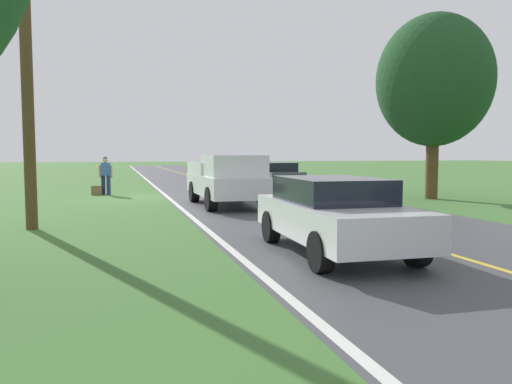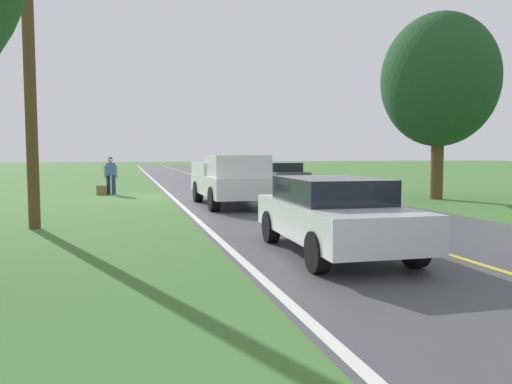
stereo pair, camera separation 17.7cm
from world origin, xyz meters
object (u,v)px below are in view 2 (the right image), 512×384
Objects in this scene: suitcase_carried at (102,190)px; tree_far_side_near at (439,80)px; pickup_truck_passing at (231,179)px; sedan_ahead_same_lane at (333,213)px; utility_pole_roadside at (29,45)px; hitchhiker_walking at (111,173)px; sedan_near_oncoming at (279,175)px.

tree_far_side_near reaches higher than suitcase_carried.
pickup_truck_passing is 1.22× the size of sedan_ahead_same_lane.
pickup_truck_passing is 9.58m from tree_far_side_near.
tree_far_side_near is 15.31m from utility_pole_roadside.
pickup_truck_passing is (-4.70, 6.29, 0.75)m from suitcase_carried.
suitcase_carried is (0.41, 0.11, -0.77)m from hitchhiker_walking.
pickup_truck_passing reaches higher than sedan_ahead_same_lane.
sedan_near_oncoming is at bearing -130.37° from utility_pole_roadside.
utility_pole_roadside is (10.17, 11.96, 3.74)m from sedan_near_oncoming.
sedan_near_oncoming is (4.44, -7.42, -4.08)m from tree_far_side_near.
suitcase_carried is 0.08× the size of pickup_truck_passing.
utility_pole_roadside reaches higher than sedan_ahead_same_lane.
utility_pole_roadside is at bearing 81.44° from hitchhiker_walking.
suitcase_carried is 9.18m from sedan_near_oncoming.
tree_far_side_near reaches higher than hitchhiker_walking.
tree_far_side_near is 1.69× the size of sedan_near_oncoming.
suitcase_carried is 15.77m from sedan_ahead_same_lane.
tree_far_side_near is 9.56m from sedan_near_oncoming.
sedan_ahead_same_lane is (4.20, 16.66, 0.00)m from sedan_near_oncoming.
sedan_ahead_same_lane is at bearing 13.43° from suitcase_carried.
suitcase_carried is at bearing -53.21° from pickup_truck_passing.
suitcase_carried is at bearing -72.21° from sedan_ahead_same_lane.
tree_far_side_near reaches higher than sedan_near_oncoming.
sedan_near_oncoming and sedan_ahead_same_lane have the same top height.
tree_far_side_near is at bearing 62.46° from suitcase_carried.
suitcase_carried is 7.89m from pickup_truck_passing.
sedan_ahead_same_lane is 0.49× the size of utility_pole_roadside.
pickup_truck_passing reaches higher than suitcase_carried.
sedan_ahead_same_lane is 8.47m from utility_pole_roadside.
hitchhiker_walking is at bearing -73.76° from sedan_ahead_same_lane.
utility_pole_roadside reaches higher than sedan_near_oncoming.
tree_far_side_near is (-13.46, 5.76, 4.62)m from suitcase_carried.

